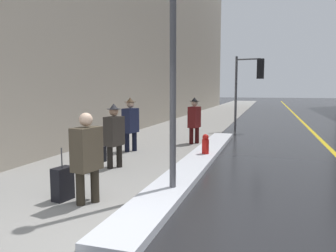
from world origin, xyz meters
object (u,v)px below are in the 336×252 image
at_px(pedestrian_in_fedora, 194,119).
at_px(rolling_suitcase, 63,184).
at_px(pedestrian_nearside, 114,133).
at_px(lamp_post, 173,18).
at_px(traffic_light_near, 251,77).
at_px(pedestrian_in_glasses, 130,122).
at_px(pedestrian_with_shoulder_bag, 87,154).
at_px(fire_hydrant, 205,146).

relative_size(pedestrian_in_fedora, rolling_suitcase, 1.78).
xyz_separation_m(pedestrian_nearside, pedestrian_in_fedora, (1.10, 4.18, 0.04)).
bearing_deg(lamp_post, pedestrian_nearside, 142.21).
distance_m(traffic_light_near, pedestrian_in_glasses, 7.28).
distance_m(lamp_post, pedestrian_nearside, 3.41).
relative_size(pedestrian_with_shoulder_bag, pedestrian_in_glasses, 0.92).
height_order(pedestrian_in_glasses, pedestrian_in_fedora, pedestrian_in_glasses).
bearing_deg(lamp_post, pedestrian_in_fedora, 98.58).
distance_m(pedestrian_with_shoulder_bag, pedestrian_in_glasses, 4.78).
height_order(pedestrian_in_fedora, rolling_suitcase, pedestrian_in_fedora).
xyz_separation_m(pedestrian_in_fedora, fire_hydrant, (0.85, -2.34, -0.58)).
xyz_separation_m(lamp_post, pedestrian_with_shoulder_bag, (-1.23, -0.95, -2.35)).
relative_size(pedestrian_in_fedora, fire_hydrant, 2.41).
bearing_deg(pedestrian_nearside, pedestrian_with_shoulder_bag, 27.44).
xyz_separation_m(traffic_light_near, pedestrian_in_fedora, (-1.73, -4.24, -1.60)).
bearing_deg(pedestrian_in_glasses, pedestrian_with_shoulder_bag, 25.96).
bearing_deg(pedestrian_nearside, fire_hydrant, 144.49).
xyz_separation_m(pedestrian_with_shoulder_bag, pedestrian_in_fedora, (0.37, 6.65, 0.05)).
relative_size(traffic_light_near, rolling_suitcase, 3.69).
distance_m(traffic_light_near, rolling_suitcase, 11.41).
height_order(lamp_post, rolling_suitcase, lamp_post).
bearing_deg(pedestrian_in_fedora, pedestrian_in_glasses, -27.03).
bearing_deg(pedestrian_nearside, rolling_suitcase, 15.91).
xyz_separation_m(pedestrian_in_glasses, rolling_suitcase, (0.71, -4.61, -0.64)).
xyz_separation_m(lamp_post, pedestrian_nearside, (-1.96, 1.52, -2.34)).
xyz_separation_m(pedestrian_with_shoulder_bag, fire_hydrant, (1.22, 4.32, -0.53)).
distance_m(pedestrian_with_shoulder_bag, pedestrian_in_fedora, 6.66).
bearing_deg(pedestrian_with_shoulder_bag, pedestrian_in_glasses, -154.04).
bearing_deg(fire_hydrant, pedestrian_in_fedora, 109.98).
xyz_separation_m(pedestrian_nearside, fire_hydrant, (1.95, 1.84, -0.54)).
bearing_deg(fire_hydrant, pedestrian_nearside, -136.60).
relative_size(rolling_suitcase, fire_hydrant, 1.36).
height_order(traffic_light_near, pedestrian_in_glasses, traffic_light_near).
relative_size(lamp_post, rolling_suitcase, 5.75).
bearing_deg(pedestrian_in_glasses, pedestrian_nearside, 24.22).
bearing_deg(lamp_post, rolling_suitcase, -151.72).
height_order(pedestrian_in_glasses, fire_hydrant, pedestrian_in_glasses).
distance_m(traffic_light_near, fire_hydrant, 6.98).
relative_size(lamp_post, pedestrian_in_fedora, 3.23).
bearing_deg(pedestrian_in_fedora, traffic_light_near, 168.85).
bearing_deg(pedestrian_in_fedora, pedestrian_with_shoulder_bag, 7.88).
distance_m(pedestrian_nearside, pedestrian_in_fedora, 4.32).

